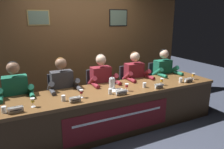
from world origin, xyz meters
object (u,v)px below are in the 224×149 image
at_px(juice_glass_center, 127,86).
at_px(water_cup_far_right, 181,80).
at_px(panelist_left, 63,88).
at_px(nameplate_center, 122,92).
at_px(nameplate_far_left, 16,110).
at_px(nameplate_far_right, 189,80).
at_px(document_stack_center, 117,90).
at_px(panelist_far_right, 165,74).
at_px(panelist_center, 103,83).
at_px(water_pitcher_central, 112,84).
at_px(juice_glass_left, 81,92).
at_px(chair_far_right, 158,84).
at_px(panelist_far_left, 16,95).
at_px(conference_table, 115,103).
at_px(water_cup_left, 63,98).
at_px(water_cup_center, 110,92).
at_px(chair_center, 99,94).
at_px(water_cup_right, 144,85).
at_px(chair_right, 131,88).
at_px(water_cup_far_left, 4,110).
at_px(nameplate_left, 75,100).
at_px(juice_glass_far_right, 193,75).
at_px(panelist_right, 136,78).
at_px(chair_left, 62,100).
at_px(nameplate_right, 159,86).
at_px(chair_far_left, 18,107).
at_px(juice_glass_right, 162,80).

bearing_deg(juice_glass_center, water_cup_far_right, -1.48).
height_order(panelist_left, nameplate_center, panelist_left).
relative_size(nameplate_far_left, nameplate_far_right, 1.02).
bearing_deg(document_stack_center, panelist_far_right, 19.38).
xyz_separation_m(panelist_center, water_pitcher_central, (0.00, -0.39, 0.10)).
distance_m(juice_glass_left, chair_far_right, 2.19).
distance_m(panelist_far_left, panelist_center, 1.45).
bearing_deg(nameplate_far_left, conference_table, 6.75).
bearing_deg(conference_table, panelist_center, 89.87).
distance_m(water_cup_left, panelist_far_right, 2.37).
bearing_deg(water_cup_center, document_stack_center, 29.79).
height_order(nameplate_far_left, panelist_left, panelist_left).
distance_m(chair_center, water_cup_far_right, 1.56).
relative_size(water_cup_right, panelist_far_right, 0.07).
relative_size(chair_right, water_cup_far_right, 10.79).
bearing_deg(water_cup_far_left, nameplate_left, -3.83).
relative_size(nameplate_left, juice_glass_far_right, 1.26).
bearing_deg(chair_center, nameplate_far_right, -31.31).
height_order(water_cup_right, panelist_far_right, panelist_far_right).
distance_m(water_cup_left, water_cup_far_right, 2.15).
distance_m(water_cup_far_left, panelist_far_right, 3.12).
height_order(panelist_right, nameplate_far_right, panelist_right).
bearing_deg(chair_left, water_cup_far_left, -137.39).
xyz_separation_m(nameplate_right, water_cup_right, (-0.20, 0.15, -0.00)).
relative_size(water_cup_far_left, water_cup_left, 1.00).
xyz_separation_m(water_cup_far_left, nameplate_right, (2.33, -0.09, 0.00)).
height_order(chair_center, nameplate_center, chair_center).
bearing_deg(nameplate_far_left, panelist_center, 24.62).
relative_size(nameplate_far_left, nameplate_center, 1.00).
bearing_deg(nameplate_far_right, nameplate_far_left, -179.92).
bearing_deg(chair_far_left, nameplate_far_right, -16.85).
xyz_separation_m(nameplate_left, nameplate_right, (1.44, -0.03, 0.00)).
height_order(chair_far_left, nameplate_far_left, chair_far_left).
distance_m(nameplate_far_left, water_cup_center, 1.35).
height_order(juice_glass_right, water_cup_right, juice_glass_right).
bearing_deg(document_stack_center, juice_glass_left, -175.73).
relative_size(conference_table, panelist_center, 3.15).
height_order(chair_center, document_stack_center, chair_center).
bearing_deg(water_cup_right, panelist_right, 71.05).
xyz_separation_m(panelist_right, water_cup_far_right, (0.57, -0.61, 0.04)).
bearing_deg(juice_glass_far_right, panelist_far_left, 169.53).
height_order(chair_far_left, juice_glass_center, chair_far_left).
xyz_separation_m(chair_center, juice_glass_right, (0.87, -0.79, 0.36)).
distance_m(conference_table, juice_glass_far_right, 1.68).
xyz_separation_m(panelist_left, nameplate_center, (0.73, -0.70, 0.04)).
xyz_separation_m(chair_center, nameplate_right, (0.73, -0.91, 0.32)).
distance_m(panelist_center, water_cup_center, 0.61).
xyz_separation_m(nameplate_far_left, water_cup_left, (0.63, 0.12, -0.00)).
relative_size(juice_glass_left, water_cup_left, 1.46).
distance_m(nameplate_far_left, panelist_right, 2.30).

